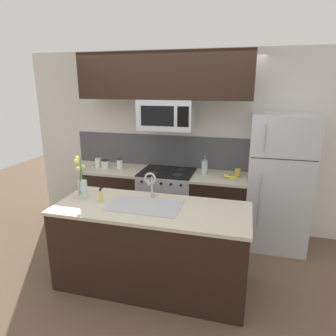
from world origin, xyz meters
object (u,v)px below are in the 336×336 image
object	(u,v)px
storage_jar_short	(120,164)
flower_vase	(82,186)
sink_faucet	(151,182)
french_press	(205,167)
storage_jar_medium	(105,164)
dish_soap_bottle	(101,196)
coffee_tin	(238,173)
stove_range	(167,201)
refrigerator	(278,182)
microwave	(167,115)
storage_jar_tall	(98,162)
banana_bunch	(230,177)

from	to	relation	value
storage_jar_short	flower_vase	world-z (taller)	flower_vase
sink_faucet	french_press	bearing A→B (deg)	68.28
storage_jar_medium	dish_soap_bottle	size ratio (longest dim) A/B	0.78
storage_jar_medium	coffee_tin	size ratio (longest dim) A/B	1.18
stove_range	sink_faucet	bearing A→B (deg)	-84.90
storage_jar_short	french_press	size ratio (longest dim) A/B	0.56
refrigerator	coffee_tin	xyz separation A→B (m)	(-0.52, 0.03, 0.07)
coffee_tin	microwave	bearing A→B (deg)	-175.88
storage_jar_medium	sink_faucet	world-z (taller)	sink_faucet
sink_faucet	storage_jar_medium	bearing A→B (deg)	136.32
storage_jar_medium	storage_jar_short	distance (m)	0.22
microwave	storage_jar_tall	distance (m)	1.33
storage_jar_medium	banana_bunch	distance (m)	1.85
microwave	dish_soap_bottle	bearing A→B (deg)	-107.80
storage_jar_short	banana_bunch	size ratio (longest dim) A/B	0.79
microwave	dish_soap_bottle	world-z (taller)	microwave
coffee_tin	sink_faucet	distance (m)	1.41
stove_range	storage_jar_tall	xyz separation A→B (m)	(-1.09, 0.01, 0.52)
storage_jar_short	flower_vase	xyz separation A→B (m)	(0.10, -1.22, 0.07)
dish_soap_bottle	storage_jar_medium	bearing A→B (deg)	114.41
sink_faucet	flower_vase	world-z (taller)	flower_vase
banana_bunch	storage_jar_short	bearing A→B (deg)	177.48
microwave	storage_jar_tall	bearing A→B (deg)	178.37
refrigerator	flower_vase	world-z (taller)	refrigerator
dish_soap_bottle	flower_vase	world-z (taller)	flower_vase
stove_range	banana_bunch	bearing A→B (deg)	-3.85
banana_bunch	stove_range	bearing A→B (deg)	176.15
stove_range	coffee_tin	xyz separation A→B (m)	(0.99, 0.05, 0.50)
sink_faucet	banana_bunch	bearing A→B (deg)	50.63
storage_jar_medium	stove_range	bearing A→B (deg)	1.88
refrigerator	storage_jar_short	world-z (taller)	refrigerator
storage_jar_medium	flower_vase	xyz separation A→B (m)	(0.31, -1.18, 0.08)
storage_jar_medium	french_press	xyz separation A→B (m)	(1.48, 0.09, 0.03)
microwave	flower_vase	world-z (taller)	microwave
storage_jar_short	sink_faucet	xyz separation A→B (m)	(0.83, -1.04, 0.12)
stove_range	dish_soap_bottle	xyz separation A→B (m)	(-0.40, -1.26, 0.52)
storage_jar_medium	flower_vase	distance (m)	1.22
banana_bunch	flower_vase	distance (m)	1.92
refrigerator	storage_jar_medium	xyz separation A→B (m)	(-2.47, -0.05, 0.08)
microwave	flower_vase	size ratio (longest dim) A/B	1.51
sink_faucet	flower_vase	size ratio (longest dim) A/B	0.62
french_press	dish_soap_bottle	distance (m)	1.61
banana_bunch	dish_soap_bottle	size ratio (longest dim) A/B	1.16
french_press	storage_jar_tall	bearing A→B (deg)	-178.24
storage_jar_tall	banana_bunch	world-z (taller)	storage_jar_tall
storage_jar_short	coffee_tin	xyz separation A→B (m)	(1.72, 0.04, -0.02)
banana_bunch	sink_faucet	xyz separation A→B (m)	(-0.80, -0.97, 0.18)
refrigerator	sink_faucet	xyz separation A→B (m)	(-1.42, -1.05, 0.22)
banana_bunch	french_press	distance (m)	0.39
dish_soap_bottle	flower_vase	bearing A→B (deg)	167.87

